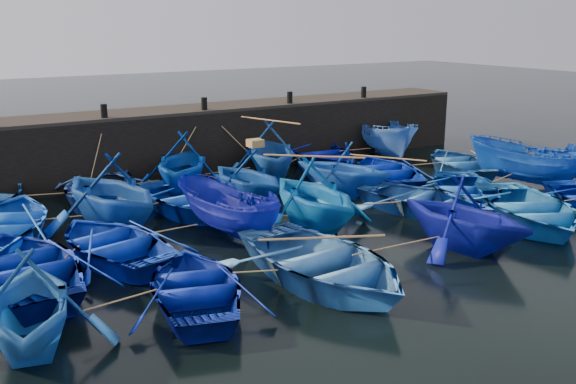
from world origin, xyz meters
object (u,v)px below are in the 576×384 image
boat_13 (25,266)px  wooden_crate (255,143)px  boat_8 (190,199)px  boat_20 (28,302)px

boat_13 → wooden_crate: bearing=-159.0°
boat_13 → boat_8: bearing=-150.4°
wooden_crate → boat_8: bearing=178.8°
boat_13 → boat_20: size_ratio=1.36×
boat_20 → wooden_crate: size_ratio=7.94×
boat_8 → wooden_crate: wooden_crate is taller
boat_20 → wooden_crate: bearing=51.0°
boat_20 → wooden_crate: 10.79m
boat_8 → boat_13: size_ratio=0.95×
boat_8 → boat_13: 6.58m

